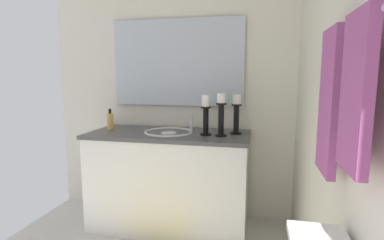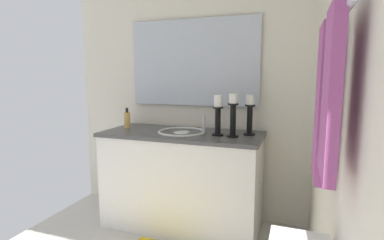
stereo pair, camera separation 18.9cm
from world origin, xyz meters
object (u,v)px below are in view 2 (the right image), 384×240
object	(u,v)px
candle_holder_short	(233,114)
towel_center	(331,94)
vanity_cabinet	(182,179)
sink_basin	(182,137)
candle_holder_tall	(250,114)
soap_bottle	(127,120)
towel_bar	(337,22)
towel_near_vanity	(321,104)
candle_holder_mid	(218,114)
mirror	(193,63)

from	to	relation	value
candle_holder_short	towel_center	xyz separation A→B (m)	(1.36, 0.54, 0.24)
vanity_cabinet	sink_basin	world-z (taller)	sink_basin
vanity_cabinet	candle_holder_tall	world-z (taller)	candle_holder_tall
candle_holder_tall	towel_center	xyz separation A→B (m)	(1.49, 0.43, 0.24)
sink_basin	towel_center	distance (m)	1.77
vanity_cabinet	candle_holder_short	size ratio (longest dim) A/B	4.01
vanity_cabinet	soap_bottle	xyz separation A→B (m)	(-0.03, -0.54, 0.48)
candle_holder_short	towel_bar	xyz separation A→B (m)	(1.21, 0.55, 0.44)
towel_bar	candle_holder_tall	bearing A→B (deg)	-161.46
soap_bottle	towel_center	xyz separation A→B (m)	(1.45, 1.51, 0.34)
candle_holder_short	towel_bar	size ratio (longest dim) A/B	0.53
vanity_cabinet	towel_bar	world-z (taller)	towel_bar
towel_near_vanity	towel_center	size ratio (longest dim) A/B	1.23
vanity_cabinet	candle_holder_mid	distance (m)	0.66
towel_near_vanity	candle_holder_tall	bearing A→B (deg)	-159.97
sink_basin	mirror	world-z (taller)	mirror
candle_holder_mid	towel_near_vanity	xyz separation A→B (m)	(1.07, 0.66, 0.19)
mirror	towel_near_vanity	world-z (taller)	mirror
vanity_cabinet	towel_near_vanity	size ratio (longest dim) A/B	2.42
candle_holder_tall	mirror	bearing A→B (deg)	-111.01
towel_bar	towel_near_vanity	world-z (taller)	towel_near_vanity
candle_holder_mid	sink_basin	bearing A→B (deg)	-95.92
candle_holder_short	towel_near_vanity	xyz separation A→B (m)	(1.05, 0.54, 0.18)
candle_holder_mid	towel_center	size ratio (longest dim) A/B	0.71
candle_holder_tall	towel_bar	size ratio (longest dim) A/B	0.51
candle_holder_short	towel_near_vanity	distance (m)	1.19
vanity_cabinet	candle_holder_mid	xyz separation A→B (m)	(0.03, 0.31, 0.57)
vanity_cabinet	mirror	xyz separation A→B (m)	(-0.28, 0.00, 0.98)
towel_center	vanity_cabinet	bearing A→B (deg)	-145.49
vanity_cabinet	candle_holder_mid	world-z (taller)	candle_holder_mid
vanity_cabinet	sink_basin	bearing A→B (deg)	90.00
soap_bottle	towel_bar	size ratio (longest dim) A/B	0.29
sink_basin	candle_holder_mid	distance (m)	0.38
mirror	vanity_cabinet	bearing A→B (deg)	-0.01
candle_holder_mid	soap_bottle	distance (m)	0.86
towel_near_vanity	candle_holder_mid	bearing A→B (deg)	-148.41
mirror	candle_holder_mid	distance (m)	0.60
mirror	towel_center	world-z (taller)	mirror
mirror	towel_bar	size ratio (longest dim) A/B	1.89
candle_holder_tall	towel_near_vanity	world-z (taller)	towel_near_vanity
mirror	candle_holder_short	bearing A→B (deg)	52.81
candle_holder_short	towel_near_vanity	size ratio (longest dim) A/B	0.60
vanity_cabinet	candle_holder_tall	distance (m)	0.79
sink_basin	towel_bar	bearing A→B (deg)	38.17
towel_center	towel_near_vanity	bearing A→B (deg)	180.00
candle_holder_tall	candle_holder_short	bearing A→B (deg)	-41.32
towel_near_vanity	towel_bar	bearing A→B (deg)	6.59
sink_basin	towel_near_vanity	distance (m)	1.52
sink_basin	soap_bottle	size ratio (longest dim) A/B	2.23
sink_basin	towel_near_vanity	bearing A→B (deg)	41.38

